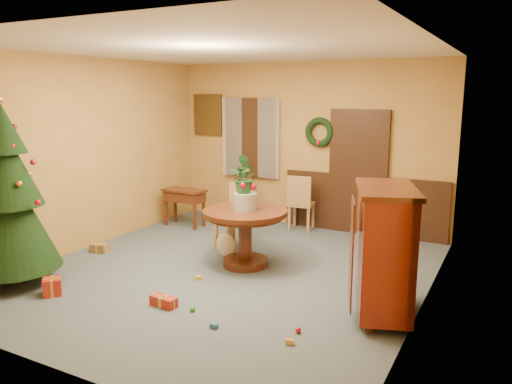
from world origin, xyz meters
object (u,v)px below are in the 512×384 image
Objects in this scene: dining_table at (245,227)px; writing_desk at (184,198)px; christmas_tree at (9,197)px; sideboard at (384,248)px; chair_near at (235,214)px.

dining_table is 2.41m from writing_desk.
christmas_tree is 3.05× the size of writing_desk.
writing_desk is (-2.00, 1.34, -0.05)m from dining_table.
sideboard reaches higher than writing_desk.
christmas_tree is (-2.24, -1.93, 0.55)m from dining_table.
christmas_tree is 1.65× the size of sideboard.
christmas_tree is 3.33m from writing_desk.
sideboard reaches higher than dining_table.
dining_table is 0.86m from chair_near.
writing_desk is at bearing 155.12° from chair_near.
christmas_tree reaches higher than sideboard.
chair_near is 0.70× the size of sideboard.
chair_near is 1.29× the size of writing_desk.
writing_desk is at bearing 146.15° from dining_table.
sideboard is at bearing 16.09° from christmas_tree.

